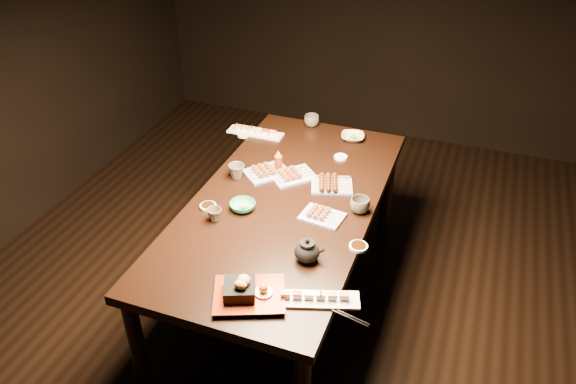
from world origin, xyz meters
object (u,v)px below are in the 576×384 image
object	(u,v)px
edamame_bowl_cream	(353,137)
teapot	(307,250)
teacup_far_left	(237,171)
teacup_far_right	(312,121)
dining_table	(285,257)
yakitori_plate_right	(322,213)
teacup_near_left	(215,215)
tempura_tray	(249,288)
edamame_bowl_green	(243,206)
sushi_platter_near	(315,297)
yakitori_plate_left	(267,169)
yakitori_plate_center	(293,173)
condiment_bottle	(278,161)
sushi_platter_far	(255,131)
teacup_mid_right	(360,205)

from	to	relation	value
edamame_bowl_cream	teapot	distance (m)	1.15
teacup_far_left	teacup_far_right	bearing A→B (deg)	75.47
dining_table	edamame_bowl_cream	distance (m)	0.86
yakitori_plate_right	teacup_near_left	distance (m)	0.52
tempura_tray	edamame_bowl_green	bearing A→B (deg)	94.22
sushi_platter_near	teacup_far_right	world-z (taller)	teacup_far_right
yakitori_plate_left	teapot	distance (m)	0.74
tempura_tray	teacup_near_left	distance (m)	0.56
edamame_bowl_cream	teacup_near_left	world-z (taller)	teacup_near_left
edamame_bowl_cream	teacup_far_left	distance (m)	0.80
teacup_far_left	tempura_tray	bearing A→B (deg)	-62.19
tempura_tray	teapot	bearing A→B (deg)	42.53
dining_table	tempura_tray	xyz separation A→B (m)	(0.11, -0.70, 0.43)
yakitori_plate_center	yakitori_plate_right	world-z (taller)	yakitori_plate_center
sushi_platter_near	yakitori_plate_left	size ratio (longest dim) A/B	1.57
teapot	condiment_bottle	size ratio (longest dim) A/B	1.00
dining_table	teacup_far_left	distance (m)	0.54
yakitori_plate_left	dining_table	bearing A→B (deg)	-97.20
sushi_platter_far	teacup_mid_right	world-z (taller)	teacup_mid_right
tempura_tray	teacup_near_left	size ratio (longest dim) A/B	4.04
teacup_mid_right	teapot	xyz separation A→B (m)	(-0.13, -0.43, 0.02)
edamame_bowl_cream	teacup_far_right	size ratio (longest dim) A/B	1.48
teacup_far_right	teapot	distance (m)	1.29
sushi_platter_near	yakitori_plate_left	bearing A→B (deg)	105.04
sushi_platter_far	teacup_far_left	distance (m)	0.51
teacup_mid_right	teacup_far_left	world-z (taller)	teacup_far_left
sushi_platter_far	yakitori_plate_left	world-z (taller)	yakitori_plate_left
teacup_mid_right	condiment_bottle	xyz separation A→B (m)	(-0.51, 0.21, 0.03)
yakitori_plate_left	teacup_near_left	size ratio (longest dim) A/B	3.23
teacup_mid_right	teacup_far_right	size ratio (longest dim) A/B	1.04
sushi_platter_far	tempura_tray	distance (m)	1.42
sushi_platter_near	yakitori_plate_center	world-z (taller)	yakitori_plate_center
sushi_platter_near	teacup_far_right	bearing A→B (deg)	90.62
yakitori_plate_left	teapot	xyz separation A→B (m)	(0.43, -0.60, 0.03)
sushi_platter_near	teapot	distance (m)	0.26
yakitori_plate_center	yakitori_plate_left	xyz separation A→B (m)	(-0.15, -0.01, 0.00)
edamame_bowl_cream	teacup_far_right	distance (m)	0.30
condiment_bottle	yakitori_plate_right	bearing A→B (deg)	-42.51
teacup_far_left	teapot	world-z (taller)	teapot
yakitori_plate_left	teacup_far_right	xyz separation A→B (m)	(0.05, 0.63, 0.01)
teacup_mid_right	teacup_far_left	size ratio (longest dim) A/B	1.12
dining_table	edamame_bowl_cream	size ratio (longest dim) A/B	12.98
yakitori_plate_right	sushi_platter_near	bearing A→B (deg)	-68.31
yakitori_plate_left	teacup_far_left	xyz separation A→B (m)	(-0.14, -0.09, 0.01)
edamame_bowl_cream	teapot	size ratio (longest dim) A/B	1.04
edamame_bowl_cream	teacup_far_right	world-z (taller)	teacup_far_right
sushi_platter_far	yakitori_plate_right	world-z (taller)	yakitori_plate_right
yakitori_plate_center	teacup_near_left	xyz separation A→B (m)	(-0.22, -0.50, 0.00)
teacup_far_left	teacup_far_right	size ratio (longest dim) A/B	0.93
yakitori_plate_center	teacup_far_right	size ratio (longest dim) A/B	2.43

